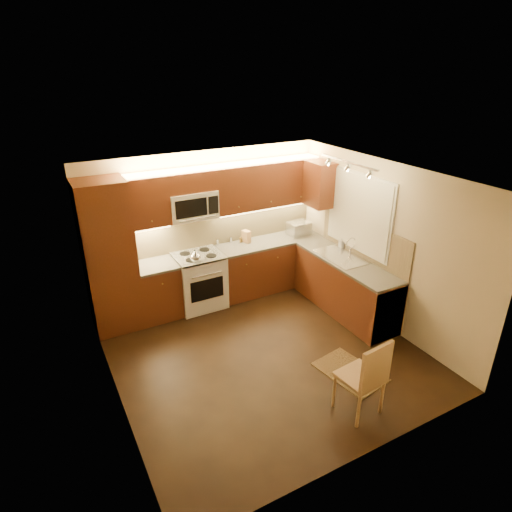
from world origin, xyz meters
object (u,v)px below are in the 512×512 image
microwave (192,205)px  toaster_oven (299,228)px  knife_block (246,237)px  stove (199,280)px  sink (342,253)px  dining_chair (360,375)px  soap_bottle (341,243)px  kettle (195,256)px

microwave → toaster_oven: 2.08m
toaster_oven → knife_block: 1.01m
stove → sink: sink is taller
sink → dining_chair: bearing=-122.8°
toaster_oven → dining_chair: 3.44m
stove → microwave: size_ratio=1.21×
microwave → soap_bottle: (2.24, -0.95, -0.74)m
knife_block → dining_chair: size_ratio=0.21×
sink → toaster_oven: toaster_oven is taller
toaster_oven → dining_chair: size_ratio=0.38×
microwave → stove: bearing=-90.0°
toaster_oven → dining_chair: bearing=-114.2°
stove → kettle: kettle is taller
microwave → toaster_oven: (1.95, -0.10, -0.71)m
toaster_oven → soap_bottle: (0.29, -0.86, -0.03)m
microwave → knife_block: microwave is taller
sink → knife_block: bearing=129.3°
dining_chair → microwave: bearing=96.5°
toaster_oven → dining_chair: toaster_oven is taller
sink → soap_bottle: bearing=51.8°
sink → kettle: bearing=156.8°
sink → toaster_oven: (-0.05, 1.16, 0.04)m
sink → knife_block: size_ratio=4.13×
kettle → toaster_oven: size_ratio=0.51×
knife_block → dining_chair: (-0.24, -3.28, -0.50)m
soap_bottle → dining_chair: bearing=-129.7°
dining_chair → knife_block: bearing=80.0°
sink → soap_bottle: (0.24, 0.31, 0.01)m
stove → dining_chair: 3.21m
microwave → dining_chair: (0.71, -3.26, -1.21)m
sink → toaster_oven: bearing=92.3°
toaster_oven → kettle: bearing=-175.9°
soap_bottle → dining_chair: soap_bottle is taller
sink → knife_block: knife_block is taller
toaster_oven → knife_block: bearing=170.6°
stove → soap_bottle: bearing=-20.1°
microwave → kettle: 0.79m
kettle → soap_bottle: 2.44m
microwave → dining_chair: size_ratio=0.75×
microwave → soap_bottle: 2.54m
knife_block → soap_bottle: (1.29, -0.97, -0.02)m
sink → dining_chair: (-1.29, -2.00, -0.47)m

